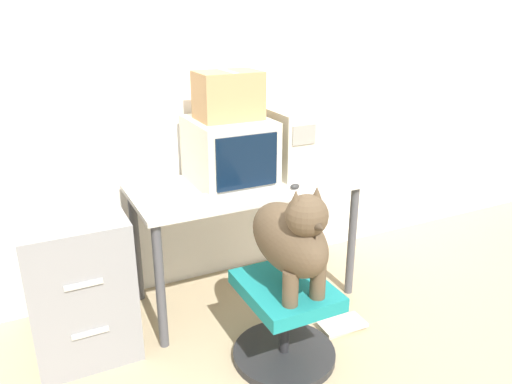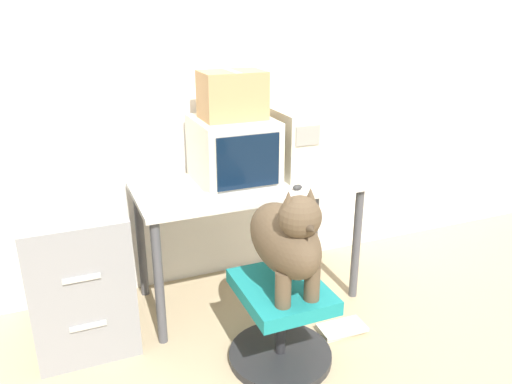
{
  "view_description": "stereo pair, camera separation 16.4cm",
  "coord_description": "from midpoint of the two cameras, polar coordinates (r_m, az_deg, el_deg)",
  "views": [
    {
      "loc": [
        -1.14,
        -2.16,
        1.71
      ],
      "look_at": [
        -0.07,
        0.02,
        0.8
      ],
      "focal_mm": 35.0,
      "sensor_mm": 36.0,
      "label": 1
    },
    {
      "loc": [
        -0.99,
        -2.23,
        1.71
      ],
      "look_at": [
        -0.07,
        0.02,
        0.8
      ],
      "focal_mm": 35.0,
      "sensor_mm": 36.0,
      "label": 2
    }
  ],
  "objects": [
    {
      "name": "ground_plane",
      "position": [
        2.98,
        -0.23,
        -14.51
      ],
      "size": [
        12.0,
        12.0,
        0.0
      ],
      "primitive_type": "plane",
      "color": "tan"
    },
    {
      "name": "wall_back",
      "position": [
        3.1,
        -5.95,
        12.78
      ],
      "size": [
        8.0,
        0.05,
        2.6
      ],
      "color": "white",
      "rests_on": "ground_plane"
    },
    {
      "name": "desk",
      "position": [
        2.92,
        -2.91,
        -0.88
      ],
      "size": [
        1.3,
        0.62,
        0.75
      ],
      "color": "silver",
      "rests_on": "ground_plane"
    },
    {
      "name": "crt_monitor",
      "position": [
        2.86,
        -4.69,
        4.65
      ],
      "size": [
        0.43,
        0.48,
        0.37
      ],
      "color": "beige",
      "rests_on": "desk"
    },
    {
      "name": "pc_tower",
      "position": [
        3.02,
        1.75,
        5.8
      ],
      "size": [
        0.2,
        0.43,
        0.39
      ],
      "color": "beige",
      "rests_on": "desk"
    },
    {
      "name": "keyboard",
      "position": [
        2.67,
        -3.18,
        -0.34
      ],
      "size": [
        0.47,
        0.18,
        0.03
      ],
      "color": "silver",
      "rests_on": "desk"
    },
    {
      "name": "computer_mouse",
      "position": [
        2.79,
        2.8,
        0.63
      ],
      "size": [
        0.06,
        0.04,
        0.03
      ],
      "color": "#333333",
      "rests_on": "desk"
    },
    {
      "name": "office_chair",
      "position": [
        2.59,
        1.45,
        -14.38
      ],
      "size": [
        0.53,
        0.53,
        0.44
      ],
      "color": "#262628",
      "rests_on": "ground_plane"
    },
    {
      "name": "dog",
      "position": [
        2.31,
        2.09,
        -5.17
      ],
      "size": [
        0.26,
        0.56,
        0.55
      ],
      "color": "brown",
      "rests_on": "office_chair"
    },
    {
      "name": "filing_cabinet",
      "position": [
        2.78,
        -21.23,
        -9.61
      ],
      "size": [
        0.5,
        0.55,
        0.76
      ],
      "color": "gray",
      "rests_on": "ground_plane"
    },
    {
      "name": "cardboard_box",
      "position": [
        2.79,
        -4.91,
        10.93
      ],
      "size": [
        0.34,
        0.25,
        0.26
      ],
      "color": "tan",
      "rests_on": "crt_monitor"
    },
    {
      "name": "book_stack_floor",
      "position": [
        2.94,
        8.13,
        -14.83
      ],
      "size": [
        0.27,
        0.16,
        0.04
      ],
      "color": "silver",
      "rests_on": "ground_plane"
    }
  ]
}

